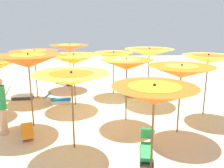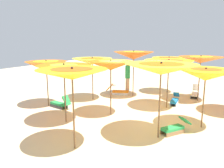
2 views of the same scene
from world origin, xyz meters
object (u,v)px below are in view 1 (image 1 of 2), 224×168
object	(u,v)px
beach_umbrella_4	(181,72)
beach_umbrella_8	(154,95)
beach_umbrella_6	(74,59)
beach_umbrella_10	(28,61)
beach_umbrella_5	(127,64)
beach_umbrella_2	(114,56)
beach_umbrella_0	(208,59)
beach_umbrella_9	(72,79)
lounger_4	(20,95)
beach_umbrella_7	(34,54)
lounger_2	(146,149)
beach_umbrella_1	(149,52)
lounger_0	(63,81)
lounger_5	(59,99)
lounger_3	(134,94)
beach_umbrella_3	(69,48)
lounger_1	(27,131)
beachgoer_0	(1,105)

from	to	relation	value
beach_umbrella_4	beach_umbrella_8	world-z (taller)	beach_umbrella_4
beach_umbrella_6	beach_umbrella_10	size ratio (longest dim) A/B	0.89
beach_umbrella_5	beach_umbrella_10	distance (m)	3.36
beach_umbrella_2	beach_umbrella_4	xyz separation A→B (m)	(-4.71, -1.95, 0.10)
beach_umbrella_0	beach_umbrella_9	xyz separation A→B (m)	(-2.55, 4.84, -0.17)
beach_umbrella_5	beach_umbrella_10	world-z (taller)	beach_umbrella_10
lounger_4	beach_umbrella_2	bearing A→B (deg)	5.85
beach_umbrella_4	beach_umbrella_8	distance (m)	2.55
beach_umbrella_7	beach_umbrella_10	xyz separation A→B (m)	(-3.37, -0.78, 0.15)
beach_umbrella_6	lounger_2	distance (m)	5.36
beach_umbrella_1	beach_umbrella_9	size ratio (longest dim) A/B	1.10
beach_umbrella_1	lounger_0	xyz separation A→B (m)	(3.18, 4.55, -2.07)
beach_umbrella_0	lounger_4	bearing A→B (deg)	74.65
beach_umbrella_4	lounger_4	distance (m)	7.75
beach_umbrella_5	lounger_5	distance (m)	4.02
beach_umbrella_5	lounger_0	world-z (taller)	beach_umbrella_5
beach_umbrella_9	lounger_3	xyz separation A→B (m)	(4.88, -2.33, -1.86)
beach_umbrella_3	lounger_2	bearing A→B (deg)	-157.87
lounger_4	lounger_5	world-z (taller)	lounger_4
beach_umbrella_5	lounger_0	distance (m)	6.81
lounger_5	beach_umbrella_4	bearing A→B (deg)	-39.60
beach_umbrella_10	lounger_1	xyz separation A→B (m)	(-0.89, -0.06, -2.10)
beach_umbrella_0	beach_umbrella_7	world-z (taller)	beach_umbrella_0
beach_umbrella_5	lounger_1	size ratio (longest dim) A/B	1.77
beach_umbrella_5	lounger_1	bearing A→B (deg)	111.50
beach_umbrella_3	lounger_4	world-z (taller)	beach_umbrella_3
beach_umbrella_3	beach_umbrella_5	xyz separation A→B (m)	(-5.07, -2.76, -0.14)
beach_umbrella_6	lounger_4	bearing A→B (deg)	72.38
beach_umbrella_7	lounger_2	bearing A→B (deg)	-141.16
beach_umbrella_5	lounger_5	xyz separation A→B (m)	(2.05, 2.88, -1.92)
beach_umbrella_8	beach_umbrella_10	bearing A→B (deg)	51.47
beach_umbrella_6	lounger_3	distance (m)	3.48
lounger_4	lounger_5	size ratio (longest dim) A/B	1.03
beach_umbrella_0	lounger_1	size ratio (longest dim) A/B	1.83
beach_umbrella_0	lounger_1	bearing A→B (deg)	105.72
lounger_2	lounger_3	bearing A→B (deg)	-174.92
beach_umbrella_4	beach_umbrella_10	world-z (taller)	beach_umbrella_10
beach_umbrella_1	beachgoer_0	world-z (taller)	beach_umbrella_1
beach_umbrella_4	beach_umbrella_7	xyz separation A→B (m)	(4.07, 5.72, 0.10)
lounger_0	lounger_4	size ratio (longest dim) A/B	1.02
lounger_1	lounger_4	bearing A→B (deg)	1.00
lounger_3	lounger_4	xyz separation A→B (m)	(-0.13, 5.51, 0.02)
beach_umbrella_9	lounger_3	bearing A→B (deg)	-25.49
lounger_5	lounger_3	bearing A→B (deg)	8.31
beach_umbrella_2	beach_umbrella_8	world-z (taller)	beach_umbrella_8
beach_umbrella_9	beachgoer_0	world-z (taller)	beach_umbrella_9
lounger_2	lounger_1	bearing A→B (deg)	-100.79
beach_umbrella_8	lounger_2	bearing A→B (deg)	-1.57
beach_umbrella_1	beach_umbrella_0	bearing A→B (deg)	-135.66
beach_umbrella_3	beachgoer_0	distance (m)	6.41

